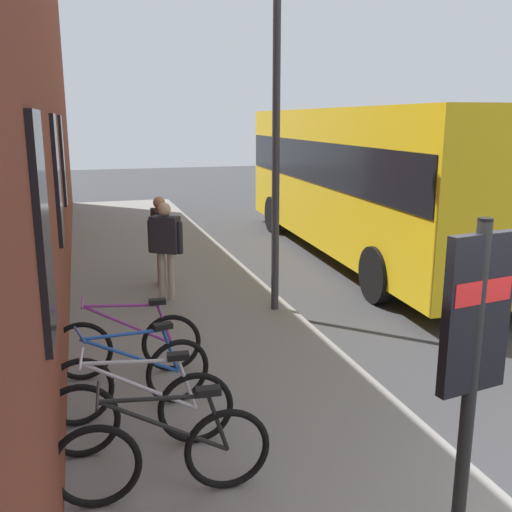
{
  "coord_description": "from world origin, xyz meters",
  "views": [
    {
      "loc": [
        -2.22,
        3.21,
        3.14
      ],
      "look_at": [
        4.7,
        1.1,
        1.42
      ],
      "focal_mm": 40.66,
      "sensor_mm": 36.0,
      "label": 1
    }
  ],
  "objects_px": {
    "pedestrian_by_facade": "(160,232)",
    "transit_info_sign": "(475,335)",
    "city_bus": "(364,174)",
    "street_lamp": "(276,97)",
    "bicycle_under_window": "(140,411)",
    "bicycle_end_of_row": "(164,454)",
    "bicycle_leaning_wall": "(131,378)",
    "bicycle_by_door": "(128,345)",
    "pedestrian_crossing_street": "(165,241)"
  },
  "relations": [
    {
      "from": "city_bus",
      "to": "bicycle_end_of_row",
      "type": "bearing_deg",
      "value": 143.69
    },
    {
      "from": "bicycle_under_window",
      "to": "transit_info_sign",
      "type": "relative_size",
      "value": 0.74
    },
    {
      "from": "bicycle_by_door",
      "to": "transit_info_sign",
      "type": "relative_size",
      "value": 0.74
    },
    {
      "from": "bicycle_leaning_wall",
      "to": "street_lamp",
      "type": "distance_m",
      "value": 4.79
    },
    {
      "from": "street_lamp",
      "to": "bicycle_end_of_row",
      "type": "bearing_deg",
      "value": 150.88
    },
    {
      "from": "bicycle_under_window",
      "to": "pedestrian_crossing_street",
      "type": "bearing_deg",
      "value": -11.35
    },
    {
      "from": "bicycle_end_of_row",
      "to": "pedestrian_by_facade",
      "type": "relative_size",
      "value": 1.07
    },
    {
      "from": "bicycle_end_of_row",
      "to": "street_lamp",
      "type": "relative_size",
      "value": 0.31
    },
    {
      "from": "bicycle_leaning_wall",
      "to": "bicycle_by_door",
      "type": "xyz_separation_m",
      "value": [
        0.95,
        -0.05,
        0.0
      ]
    },
    {
      "from": "bicycle_leaning_wall",
      "to": "transit_info_sign",
      "type": "distance_m",
      "value": 3.57
    },
    {
      "from": "bicycle_end_of_row",
      "to": "bicycle_under_window",
      "type": "xyz_separation_m",
      "value": [
        0.77,
        0.11,
        0.0
      ]
    },
    {
      "from": "transit_info_sign",
      "to": "bicycle_leaning_wall",
      "type": "bearing_deg",
      "value": 38.74
    },
    {
      "from": "bicycle_leaning_wall",
      "to": "pedestrian_crossing_street",
      "type": "bearing_deg",
      "value": -13.68
    },
    {
      "from": "pedestrian_by_facade",
      "to": "transit_info_sign",
      "type": "bearing_deg",
      "value": -171.32
    },
    {
      "from": "bicycle_end_of_row",
      "to": "pedestrian_crossing_street",
      "type": "distance_m",
      "value": 5.45
    },
    {
      "from": "bicycle_by_door",
      "to": "pedestrian_crossing_street",
      "type": "relative_size",
      "value": 1.06
    },
    {
      "from": "bicycle_end_of_row",
      "to": "transit_info_sign",
      "type": "height_order",
      "value": "transit_info_sign"
    },
    {
      "from": "bicycle_under_window",
      "to": "pedestrian_by_facade",
      "type": "bearing_deg",
      "value": -9.89
    },
    {
      "from": "pedestrian_crossing_street",
      "to": "street_lamp",
      "type": "distance_m",
      "value": 3.0
    },
    {
      "from": "bicycle_under_window",
      "to": "city_bus",
      "type": "distance_m",
      "value": 9.21
    },
    {
      "from": "transit_info_sign",
      "to": "city_bus",
      "type": "xyz_separation_m",
      "value": [
        8.88,
        -3.73,
        0.2
      ]
    },
    {
      "from": "bicycle_leaning_wall",
      "to": "pedestrian_by_facade",
      "type": "height_order",
      "value": "pedestrian_by_facade"
    },
    {
      "from": "bicycle_leaning_wall",
      "to": "transit_info_sign",
      "type": "height_order",
      "value": "transit_info_sign"
    },
    {
      "from": "transit_info_sign",
      "to": "street_lamp",
      "type": "relative_size",
      "value": 0.42
    },
    {
      "from": "bicycle_leaning_wall",
      "to": "bicycle_end_of_row",
      "type": "bearing_deg",
      "value": -175.0
    },
    {
      "from": "bicycle_end_of_row",
      "to": "bicycle_under_window",
      "type": "relative_size",
      "value": 1.0
    },
    {
      "from": "bicycle_leaning_wall",
      "to": "bicycle_under_window",
      "type": "bearing_deg",
      "value": -178.66
    },
    {
      "from": "bicycle_under_window",
      "to": "street_lamp",
      "type": "relative_size",
      "value": 0.31
    },
    {
      "from": "bicycle_end_of_row",
      "to": "street_lamp",
      "type": "distance_m",
      "value": 5.75
    },
    {
      "from": "bicycle_under_window",
      "to": "transit_info_sign",
      "type": "xyz_separation_m",
      "value": [
        -1.89,
        -2.08,
        1.21
      ]
    },
    {
      "from": "bicycle_end_of_row",
      "to": "pedestrian_crossing_street",
      "type": "height_order",
      "value": "pedestrian_crossing_street"
    },
    {
      "from": "street_lamp",
      "to": "pedestrian_crossing_street",
      "type": "bearing_deg",
      "value": 56.82
    },
    {
      "from": "bicycle_by_door",
      "to": "city_bus",
      "type": "distance_m",
      "value": 7.98
    },
    {
      "from": "transit_info_sign",
      "to": "city_bus",
      "type": "height_order",
      "value": "city_bus"
    },
    {
      "from": "bicycle_by_door",
      "to": "transit_info_sign",
      "type": "xyz_separation_m",
      "value": [
        -3.57,
        -2.05,
        1.21
      ]
    },
    {
      "from": "bicycle_end_of_row",
      "to": "bicycle_by_door",
      "type": "bearing_deg",
      "value": 1.94
    },
    {
      "from": "city_bus",
      "to": "street_lamp",
      "type": "height_order",
      "value": "street_lamp"
    },
    {
      "from": "pedestrian_by_facade",
      "to": "pedestrian_crossing_street",
      "type": "height_order",
      "value": "pedestrian_crossing_street"
    },
    {
      "from": "transit_info_sign",
      "to": "bicycle_by_door",
      "type": "bearing_deg",
      "value": 29.92
    },
    {
      "from": "transit_info_sign",
      "to": "pedestrian_crossing_street",
      "type": "relative_size",
      "value": 1.44
    },
    {
      "from": "transit_info_sign",
      "to": "pedestrian_by_facade",
      "type": "height_order",
      "value": "transit_info_sign"
    },
    {
      "from": "bicycle_end_of_row",
      "to": "bicycle_under_window",
      "type": "height_order",
      "value": "same"
    },
    {
      "from": "pedestrian_by_facade",
      "to": "city_bus",
      "type": "bearing_deg",
      "value": -72.84
    },
    {
      "from": "bicycle_under_window",
      "to": "bicycle_by_door",
      "type": "relative_size",
      "value": 1.0
    },
    {
      "from": "street_lamp",
      "to": "bicycle_by_door",
      "type": "bearing_deg",
      "value": 126.87
    },
    {
      "from": "bicycle_end_of_row",
      "to": "bicycle_by_door",
      "type": "distance_m",
      "value": 2.45
    },
    {
      "from": "transit_info_sign",
      "to": "street_lamp",
      "type": "height_order",
      "value": "street_lamp"
    },
    {
      "from": "bicycle_leaning_wall",
      "to": "street_lamp",
      "type": "relative_size",
      "value": 0.31
    },
    {
      "from": "bicycle_under_window",
      "to": "bicycle_leaning_wall",
      "type": "xyz_separation_m",
      "value": [
        0.73,
        0.02,
        0.0
      ]
    },
    {
      "from": "city_bus",
      "to": "street_lamp",
      "type": "bearing_deg",
      "value": 136.25
    }
  ]
}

